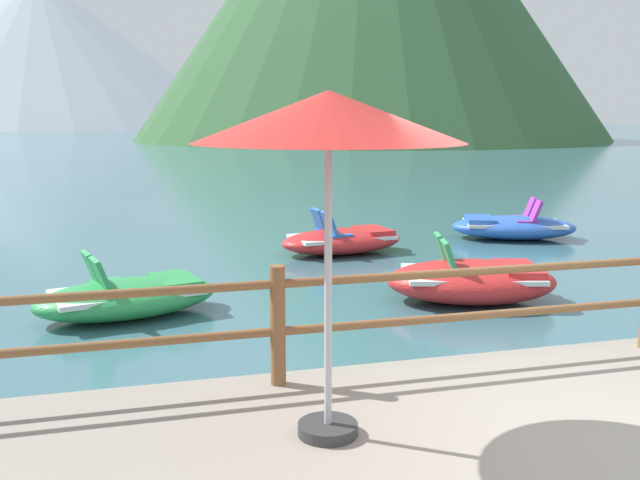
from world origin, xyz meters
name	(u,v)px	position (x,y,z in m)	size (l,w,h in m)	color
ground_plane	(173,155)	(0.00, 40.00, 0.00)	(200.00, 200.00, 0.00)	#3D6B75
dock_railing	(477,299)	(0.00, 1.55, 0.97)	(23.92, 0.12, 0.95)	brown
beach_umbrella	(328,122)	(-1.57, 0.58, 2.45)	(1.70, 1.70, 2.24)	#B2B2B7
pedal_boat_2	(343,240)	(0.94, 8.47, 0.24)	(2.41, 1.48, 0.81)	red
pedal_boat_3	(472,280)	(1.63, 4.79, 0.30)	(2.55, 1.94, 0.88)	red
pedal_boat_4	(128,297)	(-2.83, 5.28, 0.25)	(2.48, 1.70, 0.82)	green
pedal_boat_6	(513,226)	(4.69, 9.03, 0.25)	(2.75, 2.08, 0.82)	blue
distant_peak	(41,51)	(-16.16, 134.65, 13.16)	(72.99, 72.99, 26.32)	#A8B2C1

